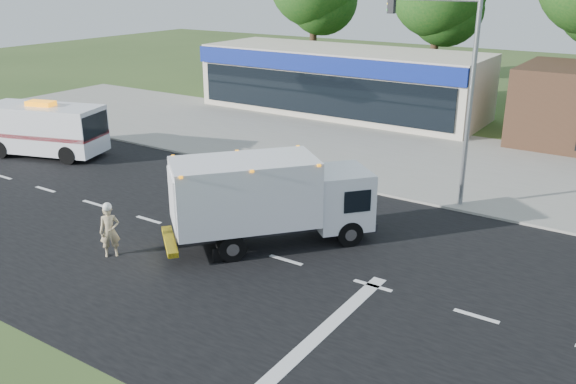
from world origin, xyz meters
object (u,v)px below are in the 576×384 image
Objects in this scene: emergency_worker at (110,230)px; ambulance_van at (47,129)px; traffic_signal_pole at (455,77)px; ems_box_truck at (267,195)px.

emergency_worker is 12.81m from ambulance_van.
emergency_worker is 13.23m from traffic_signal_pole.
ambulance_van is (-11.29, 6.03, 0.48)m from emergency_worker.
emergency_worker is at bearing -45.62° from ambulance_van.
traffic_signal_pole is at bearing -4.28° from ambulance_van.
traffic_signal_pole is (3.53, 6.91, 3.20)m from ems_box_truck.
ambulance_van is at bearing -166.78° from traffic_signal_pole.
ems_box_truck reaches higher than emergency_worker.
ems_box_truck is at bearing -5.30° from emergency_worker.
ems_box_truck is 5.09m from emergency_worker.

